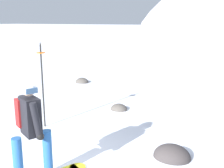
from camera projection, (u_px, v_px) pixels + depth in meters
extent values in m
cylinder|color=yellow|center=(78.00, 167.00, 4.86)|extent=(0.28, 0.28, 0.02)
cylinder|color=#235699|center=(48.00, 154.00, 4.45)|extent=(0.15, 0.15, 0.82)
cylinder|color=#235699|center=(18.00, 163.00, 4.17)|extent=(0.15, 0.15, 0.82)
cube|color=black|center=(30.00, 116.00, 4.15)|extent=(0.42, 0.36, 0.58)
cylinder|color=black|center=(25.00, 112.00, 4.33)|extent=(0.17, 0.20, 0.57)
cylinder|color=black|center=(36.00, 121.00, 3.97)|extent=(0.17, 0.20, 0.57)
sphere|color=black|center=(28.00, 126.00, 4.42)|extent=(0.11, 0.11, 0.11)
sphere|color=black|center=(41.00, 137.00, 4.03)|extent=(0.11, 0.11, 0.11)
cube|color=maroon|center=(26.00, 112.00, 4.30)|extent=(0.29, 0.33, 0.44)
cube|color=maroon|center=(24.00, 115.00, 4.40)|extent=(0.14, 0.21, 0.20)
sphere|color=beige|center=(28.00, 89.00, 4.05)|extent=(0.21, 0.21, 0.21)
sphere|color=silver|center=(28.00, 87.00, 4.05)|extent=(0.25, 0.25, 0.25)
cube|color=navy|center=(32.00, 91.00, 3.95)|extent=(0.10, 0.16, 0.08)
cylinder|color=black|center=(43.00, 87.00, 6.55)|extent=(0.04, 0.04, 1.99)
cylinder|color=orange|center=(41.00, 53.00, 6.36)|extent=(0.20, 0.20, 0.02)
cone|color=black|center=(40.00, 43.00, 6.31)|extent=(0.04, 0.04, 0.08)
ellipsoid|color=#4C4742|center=(119.00, 110.00, 8.03)|extent=(0.50, 0.43, 0.35)
ellipsoid|color=#383333|center=(172.00, 157.00, 5.24)|extent=(0.71, 0.61, 0.50)
ellipsoid|color=#4C4742|center=(82.00, 82.00, 11.54)|extent=(0.57, 0.49, 0.40)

